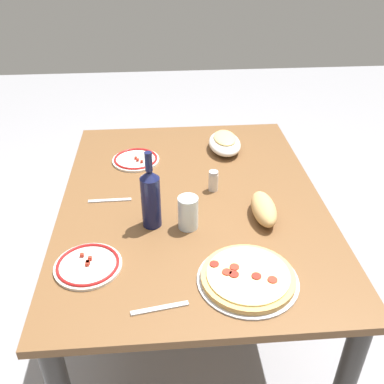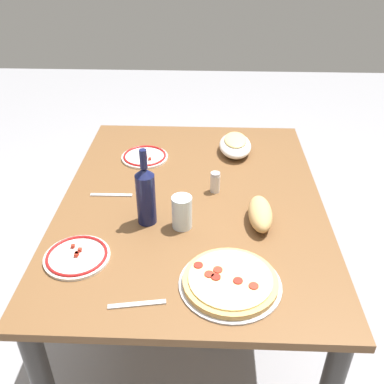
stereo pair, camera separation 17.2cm
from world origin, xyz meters
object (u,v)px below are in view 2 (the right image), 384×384
at_px(pepperoni_pizza, 230,281).
at_px(spice_shaker, 215,182).
at_px(wine_bottle, 146,194).
at_px(side_plate_far, 77,256).
at_px(bread_loaf, 260,214).
at_px(side_plate_near, 145,156).
at_px(dining_table, 192,219).
at_px(water_glass, 182,212).
at_px(baked_pasta_dish, 235,144).

height_order(pepperoni_pizza, spice_shaker, spice_shaker).
bearing_deg(pepperoni_pizza, wine_bottle, -136.85).
distance_m(side_plate_far, bread_loaf, 0.66).
bearing_deg(wine_bottle, side_plate_far, -44.27).
height_order(wine_bottle, side_plate_near, wine_bottle).
xyz_separation_m(side_plate_near, bread_loaf, (0.48, 0.49, 0.03)).
distance_m(pepperoni_pizza, wine_bottle, 0.44).
distance_m(pepperoni_pizza, side_plate_far, 0.51).
xyz_separation_m(wine_bottle, spice_shaker, (-0.22, 0.25, -0.08)).
relative_size(dining_table, spice_shaker, 15.77).
bearing_deg(water_glass, wine_bottle, -100.70).
distance_m(water_glass, side_plate_far, 0.39).
xyz_separation_m(pepperoni_pizza, baked_pasta_dish, (-0.88, 0.05, 0.03)).
height_order(dining_table, water_glass, water_glass).
distance_m(side_plate_near, side_plate_far, 0.71).
bearing_deg(side_plate_far, baked_pasta_dish, 144.42).
bearing_deg(side_plate_near, pepperoni_pizza, 24.72).
relative_size(baked_pasta_dish, side_plate_far, 1.10).
distance_m(dining_table, water_glass, 0.25).
xyz_separation_m(water_glass, side_plate_near, (-0.51, -0.20, -0.05)).
bearing_deg(bread_loaf, spice_shaker, -141.58).
height_order(side_plate_near, side_plate_far, same).
relative_size(wine_bottle, spice_shaker, 3.42).
bearing_deg(spice_shaker, baked_pasta_dish, 164.46).
xyz_separation_m(baked_pasta_dish, spice_shaker, (0.35, -0.10, 0.00)).
bearing_deg(bread_loaf, side_plate_far, -70.31).
height_order(baked_pasta_dish, spice_shaker, spice_shaker).
bearing_deg(side_plate_far, bread_loaf, 109.69).
distance_m(wine_bottle, side_plate_near, 0.50).
bearing_deg(spice_shaker, wine_bottle, -49.33).
distance_m(water_glass, side_plate_near, 0.55).
xyz_separation_m(pepperoni_pizza, wine_bottle, (-0.32, -0.30, 0.11)).
xyz_separation_m(dining_table, water_glass, (0.18, -0.03, 0.17)).
bearing_deg(wine_bottle, spice_shaker, 130.67).
height_order(baked_pasta_dish, water_glass, water_glass).
distance_m(pepperoni_pizza, side_plate_near, 0.88).
distance_m(dining_table, baked_pasta_dish, 0.47).
relative_size(bread_loaf, spice_shaker, 2.38).
distance_m(dining_table, pepperoni_pizza, 0.51).
xyz_separation_m(baked_pasta_dish, water_glass, (0.59, -0.22, 0.02)).
relative_size(side_plate_near, side_plate_far, 0.98).
bearing_deg(pepperoni_pizza, dining_table, -163.98).
xyz_separation_m(side_plate_far, spice_shaker, (-0.43, 0.46, 0.03)).
distance_m(baked_pasta_dish, side_plate_far, 0.96).
bearing_deg(baked_pasta_dish, spice_shaker, -15.54).
bearing_deg(baked_pasta_dish, water_glass, -20.30).
relative_size(baked_pasta_dish, wine_bottle, 0.81).
relative_size(dining_table, pepperoni_pizza, 4.31).
xyz_separation_m(dining_table, baked_pasta_dish, (-0.40, 0.19, 0.15)).
relative_size(baked_pasta_dish, side_plate_near, 1.12).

